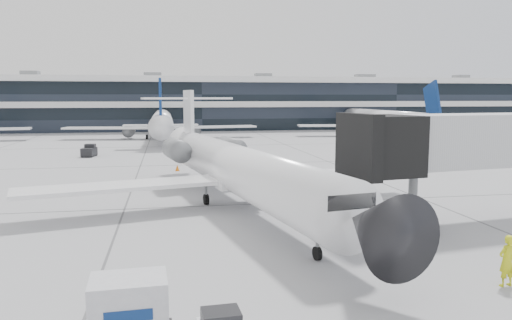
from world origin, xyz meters
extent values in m
plane|color=#98989B|center=(0.00, 0.00, 0.00)|extent=(220.00, 220.00, 0.00)
cube|color=black|center=(0.00, 82.00, 5.00)|extent=(170.00, 22.00, 10.00)
cylinder|color=white|center=(-2.84, -1.43, 2.51)|extent=(7.52, 26.33, 2.95)
cone|color=black|center=(-0.26, -15.84, 2.51)|extent=(3.44, 3.53, 2.95)
cone|color=white|center=(-5.46, 13.20, 2.84)|extent=(3.37, 3.93, 2.80)
cube|color=white|center=(-10.02, -1.60, 1.75)|extent=(12.35, 5.69, 0.24)
cube|color=white|center=(3.96, 0.90, 1.75)|extent=(12.25, 4.11, 0.24)
cylinder|color=slate|center=(-6.57, 7.00, 2.95)|extent=(2.27, 3.94, 1.64)
cylinder|color=slate|center=(-2.27, 7.77, 2.95)|extent=(2.27, 3.94, 1.64)
cube|color=white|center=(-5.34, 12.55, 5.13)|extent=(0.80, 2.85, 4.92)
cube|color=white|center=(-5.42, 12.98, 6.88)|extent=(8.05, 3.11, 0.17)
cylinder|color=black|center=(-1.01, -11.64, 0.31)|extent=(0.30, 0.64, 0.61)
cylinder|color=black|center=(-4.84, 0.43, 0.35)|extent=(0.38, 0.73, 0.70)
cylinder|color=black|center=(-1.61, 1.01, 0.35)|extent=(0.38, 0.73, 0.70)
cube|color=#AEB0B2|center=(11.44, -6.62, 4.66)|extent=(15.47, 5.20, 2.82)
cube|color=black|center=(3.71, -7.74, 4.56)|extent=(3.29, 3.84, 3.04)
cylinder|color=slate|center=(5.54, -7.48, 1.52)|extent=(0.48, 0.48, 3.04)
cube|color=black|center=(5.54, -7.48, 0.38)|extent=(2.15, 1.78, 0.76)
imported|color=#CED716|center=(5.02, -15.73, 0.98)|extent=(0.79, 0.60, 1.96)
cube|color=black|center=(-5.97, -18.92, 1.07)|extent=(1.07, 0.90, 0.47)
cube|color=white|center=(-8.44, -17.95, 1.18)|extent=(2.19, 1.69, 1.69)
cone|color=orange|center=(-6.35, 15.97, 0.30)|extent=(0.39, 0.39, 0.60)
cube|color=orange|center=(-6.35, 15.97, 0.02)|extent=(0.47, 0.47, 0.03)
cube|color=black|center=(-16.34, 29.43, 0.57)|extent=(1.69, 2.47, 0.94)
cube|color=black|center=(-16.26, 29.95, 1.20)|extent=(1.28, 1.10, 0.52)
cylinder|color=black|center=(-16.78, 30.34, 0.23)|extent=(0.26, 0.48, 0.46)
cylinder|color=black|center=(-15.65, 30.16, 0.23)|extent=(0.26, 0.48, 0.46)
cylinder|color=black|center=(-17.04, 28.70, 0.23)|extent=(0.26, 0.48, 0.46)
cylinder|color=black|center=(-15.91, 28.52, 0.23)|extent=(0.26, 0.48, 0.46)
camera|label=1|loc=(-7.31, -31.65, 7.00)|focal=35.00mm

